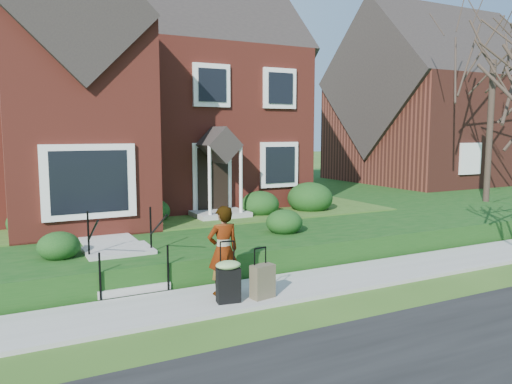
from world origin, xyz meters
TOP-DOWN VIEW (x-y plane):
  - ground at (0.00, 0.00)m, footprint 120.00×120.00m
  - sidewalk at (0.00, 0.00)m, footprint 60.00×1.60m
  - terrace at (4.00, 10.90)m, footprint 44.00×20.00m
  - walkway at (-2.50, 5.00)m, footprint 1.20×6.00m
  - main_house at (-0.21, 9.61)m, footprint 10.40×10.20m
  - neighbour_house at (16.00, 11.00)m, footprint 9.40×8.00m
  - front_steps at (-2.50, 1.84)m, footprint 1.40×2.02m
  - foundation_shrubs at (0.85, 4.81)m, footprint 9.78×4.26m
  - woman at (-0.99, 0.11)m, footprint 0.63×0.41m
  - suitcase_black at (-1.09, -0.35)m, footprint 0.52×0.45m
  - suitcase_olive at (-0.41, -0.43)m, footprint 0.48×0.32m
  - tree_gap at (11.43, 4.04)m, footprint 5.67×5.67m

SIDE VIEW (x-z plane):
  - ground at x=0.00m, z-range 0.00..0.00m
  - sidewalk at x=0.00m, z-range 0.00..0.08m
  - terrace at x=4.00m, z-range 0.00..0.60m
  - suitcase_olive at x=-0.41m, z-range -0.08..0.88m
  - front_steps at x=-2.50m, z-range -0.28..1.22m
  - suitcase_black at x=-1.09m, z-range -0.05..1.09m
  - walkway at x=-2.50m, z-range 0.60..0.66m
  - woman at x=-0.99m, z-range 0.08..1.80m
  - foundation_shrubs at x=0.85m, z-range 0.52..1.56m
  - neighbour_house at x=16.00m, z-range 0.65..9.85m
  - main_house at x=-0.21m, z-range 0.56..9.96m
  - tree_gap at x=11.43m, z-range 2.21..10.31m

